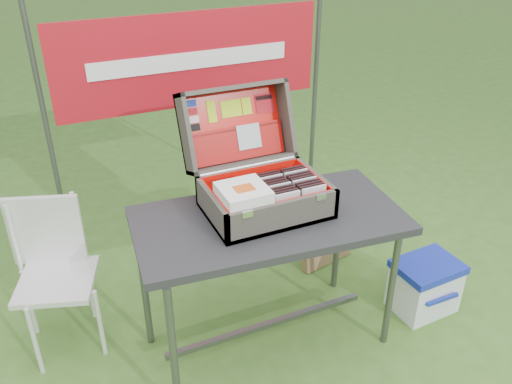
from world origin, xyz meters
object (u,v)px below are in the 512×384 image
chair (57,283)px  cardboard_box (326,235)px  table (268,283)px  cooler (425,286)px  suitcase (260,159)px

chair → cardboard_box: chair is taller
table → chair: bearing=161.8°
chair → table: bearing=-5.7°
cooler → cardboard_box: size_ratio=0.91×
suitcase → chair: size_ratio=0.69×
table → suitcase: suitcase is taller
table → suitcase: 0.66m
cardboard_box → suitcase: bearing=-160.5°
table → chair: chair is taller
suitcase → cardboard_box: 1.15m
table → chair: size_ratio=1.56×
suitcase → chair: bearing=162.1°
cooler → table: bearing=169.3°
cardboard_box → chair: bearing=170.8°
cooler → cardboard_box: 0.70m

